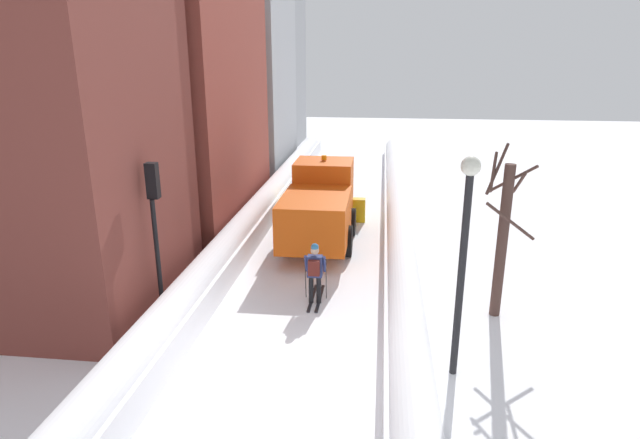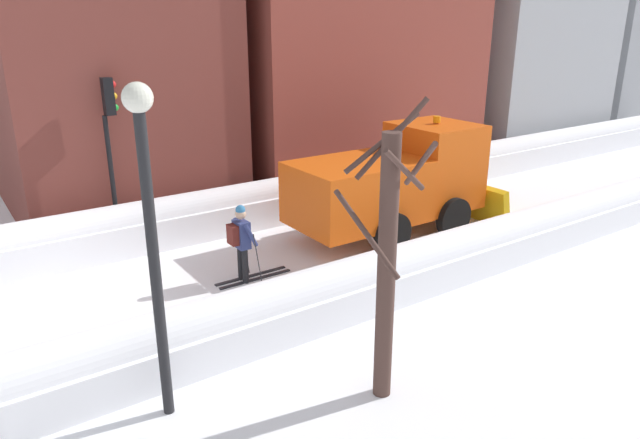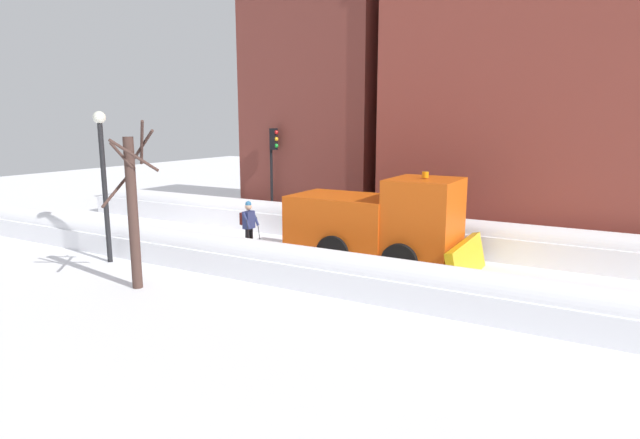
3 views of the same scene
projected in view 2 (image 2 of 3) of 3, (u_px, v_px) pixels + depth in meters
ground_plane at (433, 224)px, 16.94m from camera, size 80.00×80.00×0.00m
snowbank_left at (371, 182)px, 18.97m from camera, size 1.10×36.00×1.27m
snowbank_right at (517, 236)px, 14.53m from camera, size 1.10×36.00×1.15m
building_brick_near at (98, 33)px, 17.29m from camera, size 7.20×6.28×10.45m
building_brick_mid at (329, 30)px, 21.77m from camera, size 7.68×9.41×10.44m
plow_truck at (397, 181)px, 15.77m from camera, size 3.20×5.98×3.12m
skier at (242, 240)px, 12.94m from camera, size 0.62×1.80×1.81m
traffic_light_pole at (111, 130)px, 14.44m from camera, size 0.28×0.42×4.30m
street_lamp at (149, 216)px, 7.84m from camera, size 0.40×0.40×4.92m
bare_tree_near at (387, 261)px, 8.58m from camera, size 1.36×1.25×4.65m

